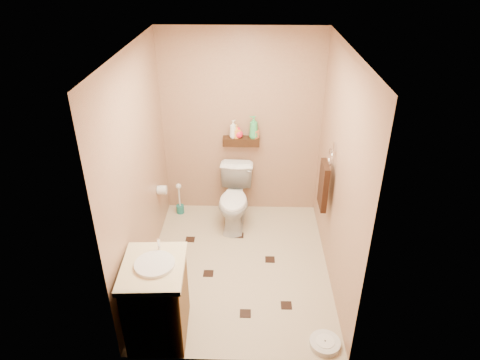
{
  "coord_description": "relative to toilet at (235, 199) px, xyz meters",
  "views": [
    {
      "loc": [
        0.13,
        -3.76,
        3.2
      ],
      "look_at": [
        0.01,
        0.25,
        0.97
      ],
      "focal_mm": 32.0,
      "sensor_mm": 36.0,
      "label": 1
    }
  ],
  "objects": [
    {
      "name": "toilet",
      "position": [
        0.0,
        0.0,
        0.0
      ],
      "size": [
        0.46,
        0.76,
        0.75
      ],
      "primitive_type": "imported",
      "rotation": [
        0.0,
        0.0,
        -0.05
      ],
      "color": "white",
      "rests_on": "ground"
    },
    {
      "name": "bathroom_scale",
      "position": [
        0.89,
        -1.9,
        -0.35
      ],
      "size": [
        0.33,
        0.33,
        0.06
      ],
      "rotation": [
        0.0,
        0.0,
        -0.21
      ],
      "color": "silver",
      "rests_on": "ground"
    },
    {
      "name": "bottle_c",
      "position": [
        0.04,
        0.34,
        0.76
      ],
      "size": [
        0.13,
        0.13,
        0.14
      ],
      "primitive_type": "imported",
      "rotation": [
        0.0,
        0.0,
        4.96
      ],
      "color": "#F81D3A",
      "rests_on": "wall_shelf"
    },
    {
      "name": "wall_front",
      "position": [
        0.07,
        -2.08,
        0.83
      ],
      "size": [
        2.0,
        0.04,
        2.4
      ],
      "primitive_type": "cube",
      "color": "#A57D5E",
      "rests_on": "ground"
    },
    {
      "name": "ground",
      "position": [
        0.07,
        -0.83,
        -0.37
      ],
      "size": [
        2.5,
        2.5,
        0.0
      ],
      "primitive_type": "plane",
      "color": "tan",
      "rests_on": "ground"
    },
    {
      "name": "towel_ring",
      "position": [
        0.99,
        -0.58,
        0.57
      ],
      "size": [
        0.12,
        0.3,
        0.76
      ],
      "color": "silver",
      "rests_on": "wall_right"
    },
    {
      "name": "bottle_e",
      "position": [
        0.25,
        0.34,
        0.77
      ],
      "size": [
        0.1,
        0.1,
        0.15
      ],
      "primitive_type": "imported",
      "rotation": [
        0.0,
        0.0,
        3.98
      ],
      "color": "#D57547",
      "rests_on": "wall_shelf"
    },
    {
      "name": "vanity",
      "position": [
        -0.63,
        -1.78,
        0.03
      ],
      "size": [
        0.57,
        0.68,
        0.92
      ],
      "rotation": [
        0.0,
        0.0,
        0.05
      ],
      "color": "brown",
      "rests_on": "ground"
    },
    {
      "name": "wall_back",
      "position": [
        0.07,
        0.42,
        0.83
      ],
      "size": [
        2.0,
        0.04,
        2.4
      ],
      "primitive_type": "cube",
      "color": "#A57D5E",
      "rests_on": "ground"
    },
    {
      "name": "bottle_d",
      "position": [
        0.23,
        0.34,
        0.84
      ],
      "size": [
        0.13,
        0.13,
        0.29
      ],
      "primitive_type": "imported",
      "rotation": [
        0.0,
        0.0,
        4.96
      ],
      "color": "#3AAF60",
      "rests_on": "wall_shelf"
    },
    {
      "name": "bottle_b",
      "position": [
        0.02,
        0.34,
        0.78
      ],
      "size": [
        0.1,
        0.1,
        0.17
      ],
      "primitive_type": "imported",
      "rotation": [
        0.0,
        0.0,
        3.51
      ],
      "color": "#F69B33",
      "rests_on": "wall_shelf"
    },
    {
      "name": "wall_shelf",
      "position": [
        0.07,
        0.34,
        0.65
      ],
      "size": [
        0.46,
        0.14,
        0.1
      ],
      "primitive_type": "cube",
      "color": "#371C0F",
      "rests_on": "wall_back"
    },
    {
      "name": "wall_right",
      "position": [
        1.07,
        -0.83,
        0.83
      ],
      "size": [
        0.04,
        2.5,
        2.4
      ],
      "primitive_type": "cube",
      "color": "#A57D5E",
      "rests_on": "ground"
    },
    {
      "name": "bottle_a",
      "position": [
        -0.03,
        0.34,
        0.81
      ],
      "size": [
        0.12,
        0.12,
        0.23
      ],
      "primitive_type": "imported",
      "rotation": [
        0.0,
        0.0,
        2.23
      ],
      "color": "white",
      "rests_on": "wall_shelf"
    },
    {
      "name": "toilet_brush",
      "position": [
        -0.75,
        0.24,
        -0.22
      ],
      "size": [
        0.1,
        0.1,
        0.45
      ],
      "color": "#1B6C64",
      "rests_on": "ground"
    },
    {
      "name": "toilet_paper",
      "position": [
        -0.87,
        -0.18,
        0.23
      ],
      "size": [
        0.12,
        0.11,
        0.12
      ],
      "color": "silver",
      "rests_on": "wall_left"
    },
    {
      "name": "wall_left",
      "position": [
        -0.93,
        -0.83,
        0.83
      ],
      "size": [
        0.04,
        2.5,
        2.4
      ],
      "primitive_type": "cube",
      "color": "#A57D5E",
      "rests_on": "ground"
    },
    {
      "name": "ceiling",
      "position": [
        0.07,
        -0.83,
        2.03
      ],
      "size": [
        2.0,
        2.5,
        0.02
      ],
      "primitive_type": "cube",
      "color": "white",
      "rests_on": "wall_back"
    },
    {
      "name": "floor_accents",
      "position": [
        0.07,
        -0.88,
        -0.37
      ],
      "size": [
        1.22,
        1.4,
        0.01
      ],
      "color": "black",
      "rests_on": "ground"
    }
  ]
}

